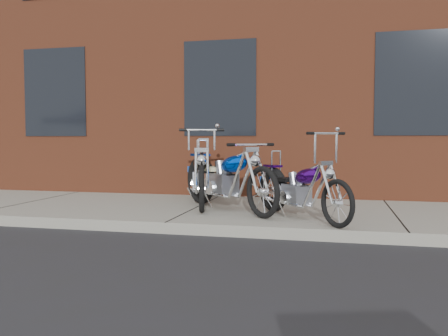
# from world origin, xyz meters

# --- Properties ---
(ground) EXTENTS (120.00, 120.00, 0.00)m
(ground) POSITION_xyz_m (0.00, 0.00, 0.00)
(ground) COLOR #242428
(ground) RESTS_ON ground
(sidewalk) EXTENTS (22.00, 3.00, 0.15)m
(sidewalk) POSITION_xyz_m (0.00, 1.50, 0.07)
(sidewalk) COLOR gray
(sidewalk) RESTS_ON ground
(building_brick) EXTENTS (22.00, 10.00, 8.00)m
(building_brick) POSITION_xyz_m (0.00, 8.00, 4.00)
(building_brick) COLOR brown
(building_brick) RESTS_ON ground
(chopper_purple) EXTENTS (1.41, 1.68, 1.18)m
(chopper_purple) POSITION_xyz_m (1.68, 0.73, 0.53)
(chopper_purple) COLOR black
(chopper_purple) RESTS_ON sidewalk
(chopper_blue) EXTENTS (1.85, 1.86, 1.09)m
(chopper_blue) POSITION_xyz_m (0.52, 1.29, 0.60)
(chopper_blue) COLOR black
(chopper_blue) RESTS_ON sidewalk
(chopper_third) EXTENTS (0.86, 2.40, 1.25)m
(chopper_third) POSITION_xyz_m (-0.01, 1.81, 0.59)
(chopper_third) COLOR black
(chopper_third) RESTS_ON sidewalk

